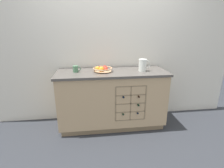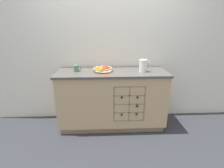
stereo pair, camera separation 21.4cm
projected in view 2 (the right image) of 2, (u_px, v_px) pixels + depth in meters
The scene contains 6 objects.
ground_plane at pixel (112, 124), 2.99m from camera, with size 14.00×14.00×0.00m, color #2D3035.
back_wall at pixel (111, 46), 2.93m from camera, with size 4.40×0.06×2.55m, color silver.
kitchen_island at pixel (112, 99), 2.84m from camera, with size 1.71×0.64×0.93m.
fruit_bowl at pixel (102, 69), 2.69m from camera, with size 0.30×0.30×0.09m.
white_pitcher at pixel (143, 65), 2.66m from camera, with size 0.19×0.12×0.19m.
ceramic_mug at pixel (76, 68), 2.69m from camera, with size 0.12×0.08×0.10m.
Camera 2 is at (-0.12, -2.62, 1.59)m, focal length 28.00 mm.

